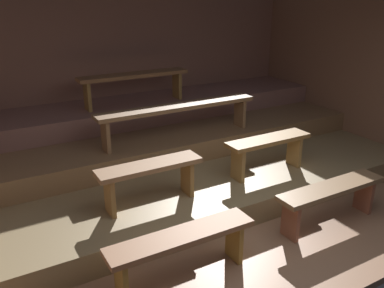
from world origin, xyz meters
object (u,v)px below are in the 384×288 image
at_px(bench_floor_right, 331,194).
at_px(bench_middle_center, 178,110).
at_px(bench_lower_right, 268,146).
at_px(bench_upper_center, 134,79).
at_px(bench_floor_left, 182,243).
at_px(bench_lower_left, 150,173).

bearing_deg(bench_floor_right, bench_middle_center, 113.59).
relative_size(bench_lower_right, bench_upper_center, 0.69).
relative_size(bench_lower_right, bench_middle_center, 0.50).
relative_size(bench_floor_left, bench_middle_center, 0.61).
xyz_separation_m(bench_middle_center, bench_upper_center, (-0.24, 0.99, 0.28)).
bearing_deg(bench_middle_center, bench_lower_right, -54.35).
distance_m(bench_floor_left, bench_lower_left, 1.02).
distance_m(bench_floor_right, bench_lower_left, 2.06).
distance_m(bench_lower_left, bench_middle_center, 1.42).
xyz_separation_m(bench_floor_right, bench_lower_left, (-1.79, 0.97, 0.28)).
bearing_deg(bench_middle_center, bench_floor_right, -66.41).
distance_m(bench_lower_left, bench_upper_center, 2.23).
bearing_deg(bench_lower_right, bench_lower_left, 180.00).
xyz_separation_m(bench_lower_right, bench_middle_center, (-0.75, 1.04, 0.33)).
height_order(bench_floor_right, bench_lower_left, bench_lower_left).
distance_m(bench_lower_right, bench_upper_center, 2.34).
bearing_deg(bench_lower_left, bench_floor_left, -97.72).
height_order(bench_lower_right, bench_upper_center, bench_upper_center).
bearing_deg(bench_lower_right, bench_upper_center, 115.84).
xyz_separation_m(bench_lower_left, bench_middle_center, (0.91, 1.04, 0.33)).
height_order(bench_floor_left, bench_lower_left, bench_lower_left).
height_order(bench_floor_left, bench_floor_right, same).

